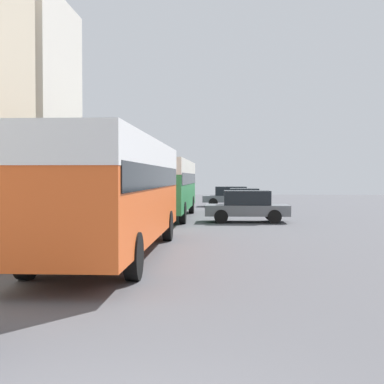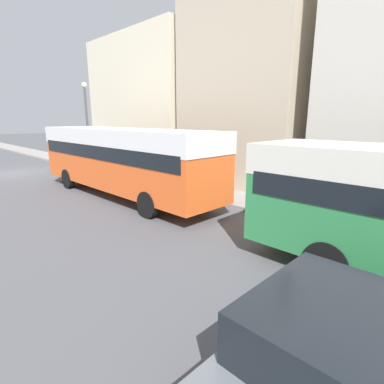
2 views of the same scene
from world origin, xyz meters
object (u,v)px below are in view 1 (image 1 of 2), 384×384
Objects in this scene: pedestrian_near_curb at (104,197)px; car_distant at (244,200)px; bus_following at (166,181)px; bus_lead at (113,181)px; car_far_curb at (247,206)px; pedestrian_walking_away at (94,203)px; car_crossing at (231,196)px.

car_distant is at bearing 33.84° from pedestrian_near_curb.
car_distant is (4.20, 4.31, -1.18)m from bus_following.
bus_following is at bearing 89.82° from bus_lead.
car_far_curb is (4.11, 10.97, -1.25)m from bus_lead.
car_distant is at bearing 76.43° from bus_lead.
car_crossing is at bearing 70.55° from pedestrian_walking_away.
car_distant is (0.14, 6.61, -0.02)m from car_far_curb.
bus_following is 2.85× the size of car_far_curb.
bus_lead is 24.44m from car_crossing.
bus_lead is 6.09× the size of pedestrian_near_curb.
pedestrian_walking_away reaches higher than car_distant.
car_crossing is at bearing 59.88° from pedestrian_near_curb.
car_distant is (0.68, -6.56, 0.01)m from car_crossing.
bus_following reaches higher than car_crossing.
car_far_curb is 2.14× the size of pedestrian_near_curb.
bus_lead is at bearing 171.61° from car_crossing.
car_far_curb is (0.55, -13.17, 0.02)m from car_crossing.
pedestrian_near_curb reaches higher than car_far_curb.
bus_lead reaches higher than bus_following.
car_crossing is (3.52, 10.87, -1.18)m from bus_following.
bus_lead is at bearing -20.53° from car_far_curb.
car_distant is 8.85m from pedestrian_near_curb.
car_crossing is at bearing 81.61° from bus_lead.
car_distant is 12.11m from pedestrian_walking_away.
bus_following reaches higher than car_far_curb.
car_crossing is at bearing -177.61° from car_far_curb.
car_crossing is 2.26× the size of pedestrian_walking_away.
bus_lead is 13.07m from pedestrian_near_curb.
car_far_curb is 6.61m from car_distant.
car_far_curb is at bearing 69.47° from bus_lead.
bus_following is at bearing 11.15° from pedestrian_near_curb.
bus_following is 2.82× the size of car_distant.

